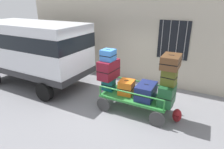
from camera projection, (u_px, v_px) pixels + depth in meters
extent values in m
plane|color=gray|center=(115.00, 103.00, 7.10)|extent=(40.00, 40.00, 0.00)
cube|color=#BCB29E|center=(143.00, 25.00, 8.24)|extent=(12.00, 0.30, 5.00)
cube|color=black|center=(173.00, 40.00, 7.68)|extent=(1.20, 0.04, 1.50)
cylinder|color=gray|center=(162.00, 39.00, 7.85)|extent=(0.03, 0.03, 1.50)
cylinder|color=gray|center=(169.00, 40.00, 7.71)|extent=(0.03, 0.03, 1.50)
cylinder|color=gray|center=(177.00, 41.00, 7.58)|extent=(0.03, 0.03, 1.50)
cylinder|color=gray|center=(185.00, 41.00, 7.45)|extent=(0.03, 0.03, 1.50)
cube|color=silver|center=(33.00, 47.00, 8.21)|extent=(4.76, 2.09, 1.98)
cube|color=black|center=(32.00, 38.00, 8.08)|extent=(4.78, 2.11, 0.55)
cube|color=#2D2D30|center=(36.00, 66.00, 8.52)|extent=(4.80, 2.13, 0.24)
cylinder|color=black|center=(45.00, 92.00, 7.14)|extent=(0.70, 0.22, 0.70)
cube|color=#2D8438|center=(135.00, 97.00, 6.45)|extent=(2.18, 1.05, 0.05)
cylinder|color=#383838|center=(157.00, 119.00, 5.70)|extent=(0.48, 0.06, 0.48)
cylinder|color=#383838|center=(166.00, 103.00, 6.60)|extent=(0.48, 0.06, 0.48)
cylinder|color=#383838|center=(103.00, 105.00, 6.50)|extent=(0.48, 0.06, 0.48)
cylinder|color=#383838|center=(118.00, 92.00, 7.39)|extent=(0.48, 0.06, 0.48)
cylinder|color=#2D8438|center=(164.00, 106.00, 5.52)|extent=(0.04, 0.04, 0.33)
cylinder|color=#2D8438|center=(172.00, 93.00, 6.32)|extent=(0.04, 0.04, 0.33)
cylinder|color=#2D8438|center=(100.00, 91.00, 6.46)|extent=(0.04, 0.04, 0.33)
cylinder|color=#2D8438|center=(114.00, 81.00, 7.25)|extent=(0.04, 0.04, 0.33)
cylinder|color=#2D8438|center=(130.00, 93.00, 5.93)|extent=(2.10, 0.04, 0.04)
cylinder|color=#2D8438|center=(141.00, 82.00, 6.73)|extent=(2.10, 0.04, 0.04)
cube|color=#0F5960|center=(109.00, 84.00, 6.82)|extent=(0.42, 0.31, 0.43)
cube|color=black|center=(109.00, 84.00, 6.82)|extent=(0.43, 0.32, 0.02)
cube|color=black|center=(108.00, 78.00, 6.74)|extent=(0.15, 0.03, 0.02)
cube|color=maroon|center=(109.00, 69.00, 6.64)|extent=(0.50, 0.80, 0.63)
cube|color=black|center=(109.00, 69.00, 6.64)|extent=(0.51, 0.81, 0.02)
cube|color=black|center=(109.00, 61.00, 6.53)|extent=(0.16, 0.04, 0.02)
cube|color=#3372C6|center=(108.00, 55.00, 6.43)|extent=(0.42, 0.43, 0.37)
cube|color=black|center=(108.00, 55.00, 6.43)|extent=(0.43, 0.44, 0.02)
cube|color=black|center=(108.00, 50.00, 6.37)|extent=(0.14, 0.03, 0.02)
cube|color=orange|center=(127.00, 87.00, 6.53)|extent=(0.51, 0.53, 0.47)
cube|color=black|center=(127.00, 87.00, 6.53)|extent=(0.52, 0.54, 0.02)
cube|color=black|center=(127.00, 81.00, 6.45)|extent=(0.16, 0.04, 0.02)
cube|color=navy|center=(146.00, 91.00, 6.24)|extent=(0.56, 0.83, 0.48)
cube|color=black|center=(146.00, 91.00, 6.24)|extent=(0.57, 0.84, 0.02)
cube|color=black|center=(146.00, 85.00, 6.15)|extent=(0.16, 0.04, 0.02)
cube|color=#194C28|center=(167.00, 95.00, 5.86)|extent=(0.41, 0.67, 0.62)
cube|color=black|center=(167.00, 95.00, 5.86)|extent=(0.42, 0.68, 0.02)
cube|color=black|center=(168.00, 85.00, 5.75)|extent=(0.14, 0.03, 0.02)
cube|color=#4C5119|center=(169.00, 77.00, 5.65)|extent=(0.44, 0.32, 0.52)
cube|color=black|center=(169.00, 77.00, 5.65)|extent=(0.45, 0.33, 0.02)
cube|color=black|center=(170.00, 69.00, 5.56)|extent=(0.15, 0.04, 0.02)
cube|color=brown|center=(171.00, 62.00, 5.52)|extent=(0.50, 0.74, 0.37)
cube|color=black|center=(171.00, 62.00, 5.52)|extent=(0.51, 0.75, 0.02)
cube|color=black|center=(172.00, 55.00, 5.46)|extent=(0.16, 0.03, 0.02)
ellipsoid|color=maroon|center=(177.00, 115.00, 5.93)|extent=(0.27, 0.19, 0.44)
cube|color=maroon|center=(176.00, 118.00, 5.87)|extent=(0.14, 0.06, 0.15)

